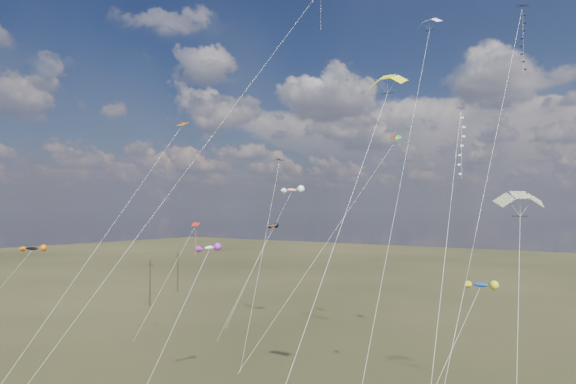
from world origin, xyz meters
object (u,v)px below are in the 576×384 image
Objects in this scene: novelty_black_orange at (32,249)px; diamond_black_high at (519,54)px; parafoil_yellow at (387,78)px; utility_pole_near at (150,283)px; utility_pole_far at (178,272)px.

diamond_black_high is at bearing 14.67° from novelty_black_orange.
diamond_black_high reaches higher than parafoil_yellow.
utility_pole_near is 0.29× the size of parafoil_yellow.
novelty_black_orange is (-53.45, 1.87, -15.36)m from parafoil_yellow.
utility_pole_near is at bearing 96.24° from novelty_black_orange.
utility_pole_near and utility_pole_far have the same top height.
utility_pole_near is 16.12m from utility_pole_far.
utility_pole_near is at bearing 156.30° from parafoil_yellow.
utility_pole_near is 65.23m from parafoil_yellow.
diamond_black_high is at bearing 70.63° from parafoil_yellow.
diamond_black_high reaches higher than utility_pole_far.
utility_pole_near is 0.21× the size of diamond_black_high.
utility_pole_far is 38.89m from novelty_black_orange.
novelty_black_orange reaches higher than utility_pole_near.
novelty_black_orange is (-59.60, -15.60, -20.56)m from diamond_black_high.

